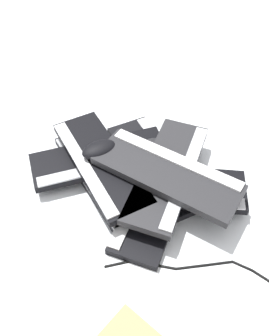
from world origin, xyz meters
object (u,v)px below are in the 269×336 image
(keyboard_3, at_px, (172,188))
(keyboard_4, at_px, (100,158))
(mouse_2, at_px, (157,160))
(keyboard_5, at_px, (168,172))
(keyboard_7, at_px, (100,163))
(keyboard_0, at_px, (155,199))
(keyboard_2, at_px, (102,174))
(mouse_1, at_px, (153,146))
(keyboard_6, at_px, (167,173))
(keyboard_1, at_px, (155,165))
(mouse_0, at_px, (99,149))

(keyboard_3, bearing_deg, keyboard_4, -144.20)
(keyboard_3, bearing_deg, mouse_2, 174.58)
(keyboard_5, bearing_deg, keyboard_7, -126.48)
(keyboard_0, bearing_deg, keyboard_2, -146.18)
(keyboard_7, relative_size, mouse_1, 4.04)
(keyboard_7, bearing_deg, mouse_1, 93.64)
(keyboard_2, xyz_separation_m, keyboard_6, (0.15, 0.15, 0.09))
(keyboard_7, bearing_deg, keyboard_2, 111.14)
(keyboard_0, relative_size, keyboard_4, 0.92)
(keyboard_2, height_order, mouse_2, mouse_2)
(keyboard_1, relative_size, mouse_0, 4.01)
(mouse_1, distance_m, mouse_2, 0.06)
(keyboard_2, bearing_deg, keyboard_6, 44.39)
(mouse_2, bearing_deg, keyboard_7, 171.53)
(keyboard_1, height_order, mouse_2, mouse_2)
(keyboard_4, distance_m, keyboard_7, 0.06)
(keyboard_2, xyz_separation_m, keyboard_4, (-0.04, 0.01, 0.03))
(keyboard_5, height_order, keyboard_6, keyboard_6)
(keyboard_4, bearing_deg, keyboard_3, 35.80)
(keyboard_4, xyz_separation_m, mouse_2, (0.09, 0.16, 0.01))
(mouse_0, bearing_deg, keyboard_6, 126.61)
(keyboard_0, xyz_separation_m, keyboard_7, (-0.16, -0.11, 0.06))
(keyboard_3, distance_m, mouse_0, 0.25)
(mouse_2, bearing_deg, keyboard_2, 170.62)
(keyboard_0, relative_size, keyboard_5, 1.00)
(keyboard_2, xyz_separation_m, keyboard_7, (0.00, -0.00, 0.06))
(keyboard_3, distance_m, keyboard_4, 0.26)
(keyboard_0, distance_m, mouse_1, 0.19)
(keyboard_0, relative_size, mouse_0, 3.84)
(keyboard_2, xyz_separation_m, keyboard_5, (0.13, 0.17, 0.06))
(keyboard_3, distance_m, keyboard_6, 0.06)
(keyboard_0, distance_m, keyboard_2, 0.19)
(keyboard_2, relative_size, mouse_2, 4.10)
(keyboard_6, xyz_separation_m, keyboard_7, (-0.15, -0.15, -0.03))
(keyboard_6, distance_m, mouse_1, 0.18)
(mouse_0, bearing_deg, keyboard_2, 75.06)
(keyboard_0, distance_m, keyboard_4, 0.23)
(keyboard_0, bearing_deg, keyboard_4, -154.96)
(keyboard_2, bearing_deg, keyboard_5, 52.40)
(keyboard_2, distance_m, keyboard_3, 0.23)
(keyboard_4, bearing_deg, mouse_2, 60.41)
(keyboard_3, height_order, keyboard_7, keyboard_7)
(keyboard_4, xyz_separation_m, mouse_1, (0.03, 0.17, 0.01))
(keyboard_7, xyz_separation_m, mouse_0, (-0.02, 0.01, 0.04))
(keyboard_0, bearing_deg, keyboard_5, 118.78)
(keyboard_5, bearing_deg, mouse_1, 171.63)
(keyboard_2, xyz_separation_m, mouse_0, (-0.02, 0.00, 0.10))
(keyboard_6, height_order, mouse_2, keyboard_6)
(keyboard_6, xyz_separation_m, mouse_0, (-0.17, -0.14, 0.01))
(keyboard_0, relative_size, keyboard_3, 0.93)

